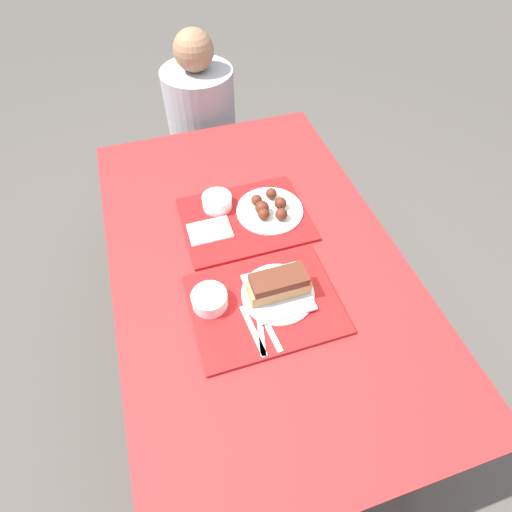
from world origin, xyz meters
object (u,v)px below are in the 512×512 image
(bowl_coleslaw_near, at_px, (210,299))
(brisket_sandwich_plate, at_px, (278,288))
(bowl_coleslaw_far, at_px, (217,201))
(tray_far, at_px, (245,219))
(wings_plate_far, at_px, (269,208))
(tray_near, at_px, (265,304))
(person_seated_across, at_px, (201,113))

(bowl_coleslaw_near, xyz_separation_m, brisket_sandwich_plate, (0.20, -0.03, 0.01))
(brisket_sandwich_plate, distance_m, bowl_coleslaw_far, 0.43)
(brisket_sandwich_plate, bearing_deg, tray_far, 90.59)
(tray_far, distance_m, wings_plate_far, 0.09)
(bowl_coleslaw_far, relative_size, wings_plate_far, 0.44)
(tray_far, bearing_deg, bowl_coleslaw_far, 132.69)
(tray_near, distance_m, tray_far, 0.36)
(bowl_coleslaw_far, bearing_deg, wings_plate_far, -25.51)
(tray_near, bearing_deg, person_seated_across, 87.22)
(tray_near, height_order, tray_far, same)
(tray_near, relative_size, brisket_sandwich_plate, 1.97)
(bowl_coleslaw_near, height_order, wings_plate_far, wings_plate_far)
(tray_far, height_order, wings_plate_far, wings_plate_far)
(brisket_sandwich_plate, distance_m, wings_plate_far, 0.35)
(tray_near, relative_size, bowl_coleslaw_far, 4.11)
(tray_far, bearing_deg, wings_plate_far, 2.77)
(wings_plate_far, distance_m, person_seated_across, 0.81)
(tray_far, bearing_deg, person_seated_across, 89.08)
(bowl_coleslaw_far, distance_m, wings_plate_far, 0.19)
(tray_near, bearing_deg, wings_plate_far, 69.42)
(bowl_coleslaw_near, height_order, brisket_sandwich_plate, brisket_sandwich_plate)
(tray_far, height_order, bowl_coleslaw_far, bowl_coleslaw_far)
(brisket_sandwich_plate, bearing_deg, wings_plate_far, 75.61)
(bowl_coleslaw_far, bearing_deg, tray_far, -47.31)
(tray_near, distance_m, brisket_sandwich_plate, 0.06)
(bowl_coleslaw_near, xyz_separation_m, bowl_coleslaw_far, (0.12, 0.39, 0.00))
(bowl_coleslaw_far, relative_size, person_seated_across, 0.16)
(bowl_coleslaw_near, xyz_separation_m, wings_plate_far, (0.29, 0.31, -0.01))
(tray_far, relative_size, bowl_coleslaw_near, 4.11)
(tray_near, xyz_separation_m, brisket_sandwich_plate, (0.05, 0.02, 0.04))
(tray_near, height_order, wings_plate_far, wings_plate_far)
(tray_far, height_order, brisket_sandwich_plate, brisket_sandwich_plate)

